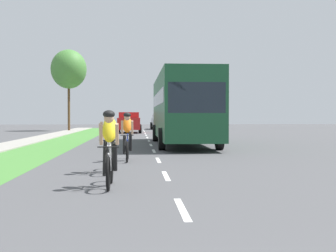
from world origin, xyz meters
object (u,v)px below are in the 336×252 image
Objects in this scene: cyclist_lead at (110,148)px; cyclist_trailing at (109,141)px; cyclist_distant at (127,136)px; pickup_silver at (161,122)px; street_tree_far at (69,69)px; bus_dark_green at (182,106)px; suv_red at (129,122)px.

cyclist_trailing is at bearing 93.95° from cyclist_lead.
cyclist_distant is 0.34× the size of pickup_silver.
pickup_silver is at bearing 85.05° from cyclist_trailing.
cyclist_distant is 36.11m from pickup_silver.
street_tree_far is (-9.37, -4.82, 5.26)m from pickup_silver.
suv_red is at bearing 100.02° from bus_dark_green.
cyclist_lead is 0.34× the size of pickup_silver.
bus_dark_green is at bearing -90.69° from pickup_silver.
street_tree_far is at bearing 111.70° from bus_dark_green.
cyclist_lead is 37.54m from street_tree_far.
cyclist_distant is (0.42, 3.00, 0.00)m from cyclist_trailing.
suv_red is at bearing -107.39° from pickup_silver.
bus_dark_green is at bearing -79.98° from suv_red.
bus_dark_green is at bearing 78.36° from cyclist_lead.
bus_dark_green is 2.27× the size of pickup_silver.
bus_dark_green is 27.55m from pickup_silver.
street_tree_far is at bearing 99.95° from cyclist_trailing.
pickup_silver is (2.95, 35.99, 0.02)m from cyclist_distant.
bus_dark_green is at bearing 72.79° from cyclist_distant.
street_tree_far is (-9.04, 22.71, 4.11)m from bus_dark_green.
cyclist_lead is 14.28m from bus_dark_green.
cyclist_trailing is 28.38m from suv_red.
street_tree_far is (-6.05, 5.79, 5.14)m from suv_red.
cyclist_lead is 0.21× the size of street_tree_far.
cyclist_lead is 1.00× the size of cyclist_trailing.
street_tree_far is at bearing 136.24° from suv_red.
suv_red is (-2.99, 16.92, -1.03)m from bus_dark_green.
pickup_silver reaches higher than cyclist_trailing.
cyclist_distant is 32.26m from street_tree_far.
cyclist_distant is at bearing 82.04° from cyclist_trailing.
pickup_silver is at bearing 85.31° from cyclist_distant.
suv_red is at bearing 89.89° from cyclist_trailing.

